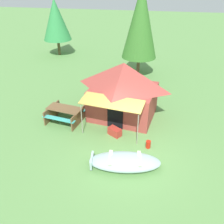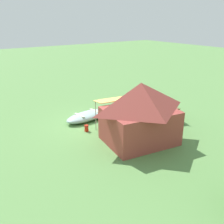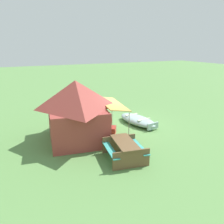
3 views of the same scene
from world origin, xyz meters
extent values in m
plane|color=#5B8A49|center=(0.00, 0.00, 0.00)|extent=(80.00, 80.00, 0.00)
ellipsoid|color=#97B3B2|center=(-0.05, -0.93, 0.23)|extent=(2.86, 1.49, 0.46)
ellipsoid|color=#343E3E|center=(-0.05, -0.93, 0.27)|extent=(2.62, 1.32, 0.17)
cube|color=beige|center=(0.49, -0.86, 0.42)|extent=(0.26, 0.86, 0.04)
cube|color=beige|center=(-0.59, -1.01, 0.42)|extent=(0.26, 0.86, 0.04)
cube|color=#97B3B2|center=(-1.29, -1.10, 0.25)|extent=(0.18, 0.72, 0.35)
cube|color=#9D3C36|center=(-0.68, 2.80, 0.79)|extent=(3.39, 2.90, 1.59)
pyramid|color=#9D3C36|center=(-0.68, 2.80, 2.20)|extent=(3.66, 3.13, 1.23)
cube|color=black|center=(-0.86, 1.57, 0.67)|extent=(0.76, 0.14, 1.27)
cube|color=gold|center=(-0.93, 1.10, 1.64)|extent=(2.86, 1.36, 0.16)
cylinder|color=gray|center=(0.27, 0.51, 0.75)|extent=(0.04, 0.04, 1.51)
cylinder|color=gray|center=(-2.26, 0.90, 0.75)|extent=(0.04, 0.04, 1.51)
cube|color=brown|center=(-3.39, 1.72, 0.72)|extent=(1.77, 0.99, 0.04)
cube|color=teal|center=(-3.49, 1.15, 0.47)|extent=(1.70, 0.53, 0.04)
cube|color=teal|center=(-3.30, 2.30, 0.47)|extent=(1.70, 0.53, 0.04)
cube|color=brown|center=(-4.12, 1.85, 0.35)|extent=(0.29, 1.41, 0.70)
cube|color=brown|center=(-2.67, 1.60, 0.35)|extent=(0.29, 1.41, 0.70)
cube|color=#B23228|center=(-0.78, 1.01, 0.18)|extent=(0.69, 0.62, 0.36)
cylinder|color=red|center=(0.77, 0.39, 0.16)|extent=(0.28, 0.28, 0.33)
cylinder|color=#4F4228|center=(-7.69, 11.99, 0.66)|extent=(0.24, 0.24, 1.32)
cone|color=#2F8343|center=(-7.69, 11.99, 2.98)|extent=(2.34, 2.34, 3.30)
cylinder|color=brown|center=(-0.45, 8.57, 0.65)|extent=(0.22, 0.22, 1.30)
cone|color=#357028|center=(-0.45, 8.57, 3.67)|extent=(2.36, 2.36, 4.75)
camera|label=1|loc=(0.75, -7.82, 6.52)|focal=38.73mm
camera|label=2|loc=(6.58, 10.92, 5.48)|focal=41.05mm
camera|label=3|loc=(-10.66, 5.76, 4.37)|focal=37.22mm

